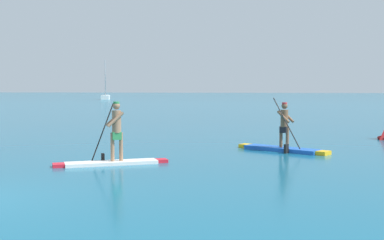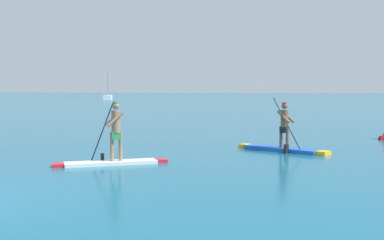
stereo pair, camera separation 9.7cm
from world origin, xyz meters
name	(u,v)px [view 2 (the right image)]	position (x,y,z in m)	size (l,w,h in m)	color
paddleboarder_mid_center	(112,150)	(1.51, 5.38, 0.41)	(3.05, 1.99, 1.86)	white
paddleboarder_far_right	(283,143)	(6.21, 9.52, 0.30)	(3.25, 2.06, 1.88)	blue
sailboat_left_horizon	(108,95)	(-30.00, 82.12, 0.91)	(3.04, 5.31, 7.59)	white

